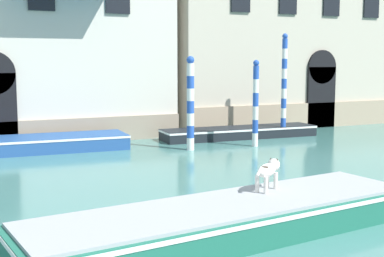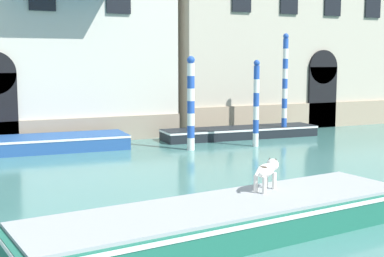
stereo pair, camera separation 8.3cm
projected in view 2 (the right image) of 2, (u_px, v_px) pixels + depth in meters
name	position (u px, v px, depth m)	size (l,w,h in m)	color
boat_foreground	(228.00, 218.00, 10.04)	(8.29, 2.97, 0.64)	#1E6651
dog_on_deck	(267.00, 170.00, 10.94)	(0.84, 0.61, 0.63)	silver
boat_moored_near_palazzo	(44.00, 143.00, 19.53)	(6.18, 2.24, 0.54)	#234C8C
boat_moored_far	(240.00, 132.00, 22.81)	(6.92, 1.85, 0.46)	black
mooring_pole_0	(191.00, 103.00, 19.53)	(0.28, 0.28, 3.45)	white
mooring_pole_1	(285.00, 86.00, 22.69)	(0.23, 0.23, 4.42)	white
mooring_pole_3	(256.00, 103.00, 20.38)	(0.23, 0.23, 3.31)	white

